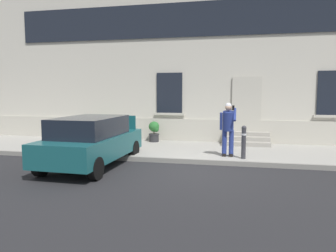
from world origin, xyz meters
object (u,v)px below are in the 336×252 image
object	(u,v)px
person_on_phone	(228,126)
planter_cream	(99,129)
hatchback_car_teal	(92,140)
bollard_near_person	(244,141)
planter_charcoal	(154,131)

from	to	relation	value
person_on_phone	planter_cream	distance (m)	6.28
hatchback_car_teal	bollard_near_person	world-z (taller)	hatchback_car_teal
hatchback_car_teal	person_on_phone	size ratio (longest dim) A/B	2.36
bollard_near_person	planter_cream	distance (m)	6.79
person_on_phone	planter_cream	xyz separation A→B (m)	(-5.67, 2.64, -0.54)
bollard_near_person	person_on_phone	world-z (taller)	person_on_phone
person_on_phone	bollard_near_person	bearing A→B (deg)	-22.36
person_on_phone	planter_cream	world-z (taller)	person_on_phone
person_on_phone	planter_charcoal	distance (m)	4.06
planter_cream	person_on_phone	bearing A→B (deg)	-25.02
bollard_near_person	planter_charcoal	world-z (taller)	bollard_near_person
bollard_near_person	planter_cream	xyz separation A→B (m)	(-6.16, 2.85, -0.11)
hatchback_car_teal	planter_charcoal	world-z (taller)	hatchback_car_teal
hatchback_car_teal	person_on_phone	bearing A→B (deg)	21.49
bollard_near_person	person_on_phone	bearing A→B (deg)	157.73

